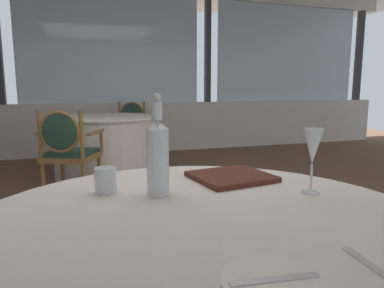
{
  "coord_description": "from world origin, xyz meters",
  "views": [
    {
      "loc": [
        -0.59,
        -2.3,
        1.11
      ],
      "look_at": [
        -0.2,
        -1.13,
        0.91
      ],
      "focal_mm": 32.98,
      "sensor_mm": 36.0,
      "label": 1
    }
  ],
  "objects_px": {
    "water_tumbler": "(106,180)",
    "menu_book": "(231,177)",
    "water_bottle": "(158,155)",
    "side_plate": "(275,282)",
    "wine_glass": "(313,148)",
    "dining_chair_0_1": "(67,148)",
    "dining_chair_0_0": "(130,125)"
  },
  "relations": [
    {
      "from": "side_plate",
      "to": "dining_chair_0_0",
      "type": "height_order",
      "value": "dining_chair_0_0"
    },
    {
      "from": "water_bottle",
      "to": "menu_book",
      "type": "xyz_separation_m",
      "value": [
        0.32,
        0.1,
        -0.13
      ]
    },
    {
      "from": "water_bottle",
      "to": "dining_chair_0_1",
      "type": "distance_m",
      "value": 2.45
    },
    {
      "from": "water_bottle",
      "to": "side_plate",
      "type": "bearing_deg",
      "value": -82.5
    },
    {
      "from": "water_bottle",
      "to": "wine_glass",
      "type": "distance_m",
      "value": 0.52
    },
    {
      "from": "water_tumbler",
      "to": "menu_book",
      "type": "xyz_separation_m",
      "value": [
        0.48,
        0.03,
        -0.03
      ]
    },
    {
      "from": "menu_book",
      "to": "dining_chair_0_0",
      "type": "relative_size",
      "value": 0.32
    },
    {
      "from": "menu_book",
      "to": "dining_chair_0_1",
      "type": "relative_size",
      "value": 0.32
    },
    {
      "from": "side_plate",
      "to": "water_bottle",
      "type": "distance_m",
      "value": 0.63
    },
    {
      "from": "side_plate",
      "to": "menu_book",
      "type": "distance_m",
      "value": 0.75
    },
    {
      "from": "water_tumbler",
      "to": "dining_chair_0_0",
      "type": "bearing_deg",
      "value": 80.88
    },
    {
      "from": "water_bottle",
      "to": "wine_glass",
      "type": "xyz_separation_m",
      "value": [
        0.5,
        -0.15,
        0.02
      ]
    },
    {
      "from": "side_plate",
      "to": "water_tumbler",
      "type": "distance_m",
      "value": 0.73
    },
    {
      "from": "water_bottle",
      "to": "menu_book",
      "type": "bearing_deg",
      "value": 17.73
    },
    {
      "from": "water_tumbler",
      "to": "menu_book",
      "type": "bearing_deg",
      "value": 3.11
    },
    {
      "from": "side_plate",
      "to": "wine_glass",
      "type": "distance_m",
      "value": 0.64
    },
    {
      "from": "water_tumbler",
      "to": "dining_chair_0_0",
      "type": "height_order",
      "value": "dining_chair_0_0"
    },
    {
      "from": "dining_chair_0_1",
      "to": "menu_book",
      "type": "bearing_deg",
      "value": -139.54
    },
    {
      "from": "side_plate",
      "to": "water_tumbler",
      "type": "xyz_separation_m",
      "value": [
        -0.25,
        0.69,
        0.04
      ]
    },
    {
      "from": "water_bottle",
      "to": "dining_chair_0_0",
      "type": "distance_m",
      "value": 4.4
    },
    {
      "from": "menu_book",
      "to": "water_bottle",
      "type": "bearing_deg",
      "value": -171.18
    },
    {
      "from": "dining_chair_0_0",
      "to": "dining_chair_0_1",
      "type": "bearing_deg",
      "value": 0.0
    },
    {
      "from": "water_tumbler",
      "to": "water_bottle",
      "type": "bearing_deg",
      "value": -24.03
    },
    {
      "from": "wine_glass",
      "to": "menu_book",
      "type": "xyz_separation_m",
      "value": [
        -0.18,
        0.25,
        -0.15
      ]
    },
    {
      "from": "dining_chair_0_1",
      "to": "dining_chair_0_0",
      "type": "bearing_deg",
      "value": 0.0
    },
    {
      "from": "wine_glass",
      "to": "menu_book",
      "type": "bearing_deg",
      "value": 125.85
    },
    {
      "from": "menu_book",
      "to": "dining_chair_0_1",
      "type": "xyz_separation_m",
      "value": [
        -0.67,
        2.3,
        -0.23
      ]
    },
    {
      "from": "wine_glass",
      "to": "water_tumbler",
      "type": "relative_size",
      "value": 2.57
    },
    {
      "from": "side_plate",
      "to": "wine_glass",
      "type": "relative_size",
      "value": 0.91
    },
    {
      "from": "dining_chair_0_0",
      "to": "dining_chair_0_1",
      "type": "height_order",
      "value": "dining_chair_0_1"
    },
    {
      "from": "water_bottle",
      "to": "dining_chair_0_1",
      "type": "xyz_separation_m",
      "value": [
        -0.36,
        2.4,
        -0.35
      ]
    },
    {
      "from": "side_plate",
      "to": "dining_chair_0_1",
      "type": "bearing_deg",
      "value": 98.29
    }
  ]
}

